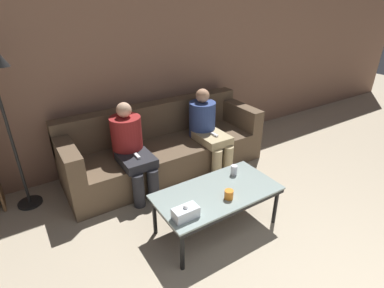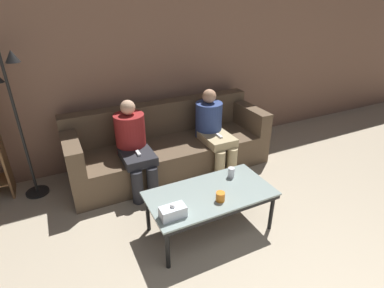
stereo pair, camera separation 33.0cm
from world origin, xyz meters
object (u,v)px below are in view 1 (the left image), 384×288
object	(u,v)px
couch	(164,148)
seated_person_mid_left	(207,127)
coffee_table	(217,195)
cup_near_left	(234,170)
seated_person_left_end	(131,146)
tissue_box	(186,213)
standing_lamp	(8,120)
cup_near_right	(229,194)

from	to	relation	value
couch	seated_person_mid_left	distance (m)	0.63
coffee_table	cup_near_left	bearing A→B (deg)	24.57
seated_person_left_end	tissue_box	bearing A→B (deg)	-91.57
standing_lamp	cup_near_right	bearing A→B (deg)	-45.93
cup_near_right	seated_person_mid_left	bearing A→B (deg)	63.26
tissue_box	seated_person_mid_left	distance (m)	1.67
standing_lamp	seated_person_left_end	bearing A→B (deg)	-17.52
cup_near_left	tissue_box	distance (m)	0.84
tissue_box	standing_lamp	distance (m)	2.01
tissue_box	standing_lamp	world-z (taller)	standing_lamp
standing_lamp	seated_person_mid_left	bearing A→B (deg)	-9.31
tissue_box	coffee_table	bearing A→B (deg)	19.23
seated_person_mid_left	standing_lamp	bearing A→B (deg)	170.69
tissue_box	standing_lamp	size ratio (longest dim) A/B	0.13
couch	tissue_box	distance (m)	1.60
coffee_table	seated_person_left_end	xyz separation A→B (m)	(-0.42, 1.11, 0.17)
coffee_table	cup_near_left	distance (m)	0.37
seated_person_mid_left	cup_near_left	bearing A→B (deg)	-108.66
cup_near_right	coffee_table	bearing A→B (deg)	98.01
cup_near_left	tissue_box	size ratio (longest dim) A/B	0.48
couch	coffee_table	size ratio (longest dim) A/B	2.15
cup_near_left	seated_person_mid_left	size ratio (longest dim) A/B	0.10
couch	cup_near_left	distance (m)	1.21
standing_lamp	seated_person_left_end	distance (m)	1.25
seated_person_left_end	seated_person_mid_left	size ratio (longest dim) A/B	1.01
cup_near_right	couch	bearing A→B (deg)	86.32
coffee_table	seated_person_left_end	distance (m)	1.19
cup_near_left	standing_lamp	xyz separation A→B (m)	(-1.86, 1.31, 0.52)
couch	cup_near_left	bearing A→B (deg)	-79.76
cup_near_left	standing_lamp	size ratio (longest dim) A/B	0.06
cup_near_left	standing_lamp	world-z (taller)	standing_lamp
cup_near_right	tissue_box	world-z (taller)	tissue_box
couch	seated_person_mid_left	world-z (taller)	seated_person_mid_left
cup_near_right	seated_person_mid_left	xyz separation A→B (m)	(0.63, 1.25, 0.08)
seated_person_left_end	cup_near_left	bearing A→B (deg)	-52.08
coffee_table	cup_near_right	distance (m)	0.17
coffee_table	cup_near_right	bearing A→B (deg)	-81.99
couch	standing_lamp	world-z (taller)	standing_lamp
coffee_table	standing_lamp	xyz separation A→B (m)	(-1.53, 1.46, 0.61)
coffee_table	standing_lamp	size ratio (longest dim) A/B	0.73
couch	coffee_table	world-z (taller)	couch
seated_person_left_end	couch	bearing A→B (deg)	22.17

